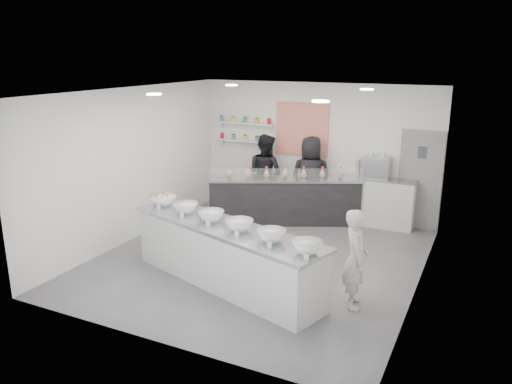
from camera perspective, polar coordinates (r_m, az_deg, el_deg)
floor at (r=9.14m, az=0.37°, el=-7.70°), size 6.00×6.00×0.00m
ceiling at (r=8.42m, az=0.41°, el=11.40°), size 6.00×6.00×0.00m
back_wall at (r=11.38m, az=6.91°, el=4.77°), size 5.50×0.00×5.50m
left_wall at (r=10.12m, az=-13.84°, el=3.07°), size 0.00×6.00×6.00m
right_wall at (r=7.92m, az=18.67°, el=-0.74°), size 0.00×6.00×6.00m
back_door at (r=10.94m, az=18.23°, el=1.24°), size 0.88×0.04×2.10m
pattern_panel at (r=11.40m, az=5.27°, el=7.13°), size 1.25×0.03×1.20m
jar_shelf_lower at (r=11.94m, az=-1.23°, el=5.88°), size 1.45×0.22×0.04m
jar_shelf_upper at (r=11.88m, az=-1.24°, el=7.88°), size 1.45×0.22×0.04m
preserve_jars at (r=11.88m, az=-1.28°, el=7.20°), size 1.45×0.10×0.56m
downlight_0 at (r=8.29m, az=-11.59°, el=10.89°), size 0.24×0.24×0.02m
downlight_1 at (r=6.97m, az=7.41°, el=10.24°), size 0.24×0.24×0.02m
downlight_2 at (r=10.48m, az=-2.82°, el=12.10°), size 0.24×0.24×0.02m
downlight_3 at (r=9.47m, az=12.55°, el=11.39°), size 0.24×0.24×0.02m
prep_counter at (r=8.04m, az=-3.51°, el=-7.23°), size 3.75×1.90×1.00m
back_bar at (r=10.91m, az=3.30°, el=-0.98°), size 3.22×1.93×1.02m
sneeze_guard at (r=10.47m, az=3.42°, el=1.97°), size 2.93×1.38×0.28m
espresso_ledge at (r=11.01m, az=14.01°, el=-1.15°), size 1.43×0.46×1.06m
espresso_machine at (r=10.85m, az=13.57°, el=2.75°), size 0.58×0.40×0.44m
cup_stacks at (r=10.93m, az=11.91°, el=2.69°), size 0.24×0.24×0.35m
prep_bowls at (r=7.83m, az=-3.58°, el=-3.28°), size 3.67×1.62×0.17m
label_cards at (r=7.36m, az=-4.42°, el=-4.99°), size 3.31×0.04×0.07m
cookie_bags at (r=10.75m, az=3.35°, el=2.26°), size 2.35×1.19×0.25m
woman_prep at (r=7.41m, az=11.29°, el=-7.50°), size 0.53×0.64×1.49m
staff_left at (r=11.53m, az=1.10°, el=2.09°), size 1.08×0.95×1.85m
staff_right at (r=11.12m, az=6.26°, el=1.59°), size 1.06×0.86×1.88m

